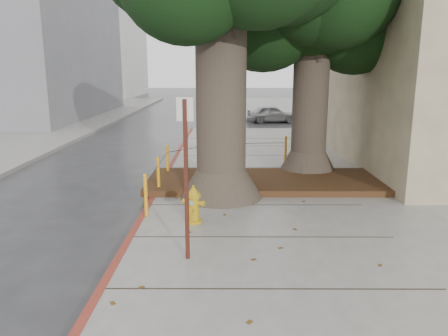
# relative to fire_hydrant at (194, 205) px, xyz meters

# --- Properties ---
(ground) EXTENTS (140.00, 140.00, 0.00)m
(ground) POSITION_rel_fire_hydrant_xyz_m (0.85, -0.79, -0.54)
(ground) COLOR #28282B
(ground) RESTS_ON ground
(sidewalk_far) EXTENTS (16.00, 20.00, 0.15)m
(sidewalk_far) POSITION_rel_fire_hydrant_xyz_m (6.85, 29.21, -0.46)
(sidewalk_far) COLOR slate
(sidewalk_far) RESTS_ON ground
(curb_red) EXTENTS (0.14, 26.00, 0.16)m
(curb_red) POSITION_rel_fire_hydrant_xyz_m (-1.15, 1.71, -0.46)
(curb_red) COLOR maroon
(curb_red) RESTS_ON ground
(planter_bed) EXTENTS (6.40, 2.60, 0.16)m
(planter_bed) POSITION_rel_fire_hydrant_xyz_m (1.75, 3.11, -0.31)
(planter_bed) COLOR black
(planter_bed) RESTS_ON sidewalk_main
(building_far_white) EXTENTS (12.00, 18.00, 15.00)m
(building_far_white) POSITION_rel_fire_hydrant_xyz_m (-16.15, 44.21, 6.96)
(building_far_white) COLOR silver
(building_far_white) RESTS_ON ground
(building_side_white) EXTENTS (10.00, 10.00, 9.00)m
(building_side_white) POSITION_rel_fire_hydrant_xyz_m (16.85, 25.21, 3.96)
(building_side_white) COLOR silver
(building_side_white) RESTS_ON ground
(tree_far) EXTENTS (4.50, 3.80, 7.17)m
(tree_far) POSITION_rel_fire_hydrant_xyz_m (3.48, 4.53, 4.48)
(tree_far) COLOR #4C3F33
(tree_far) RESTS_ON sidewalk_main
(bollard_ring) EXTENTS (3.79, 5.39, 0.95)m
(bollard_ring) POSITION_rel_fire_hydrant_xyz_m (-0.02, 3.58, 0.13)
(bollard_ring) COLOR orange
(bollard_ring) RESTS_ON sidewalk_main
(fire_hydrant) EXTENTS (0.43, 0.43, 0.79)m
(fire_hydrant) POSITION_rel_fire_hydrant_xyz_m (0.00, 0.00, 0.00)
(fire_hydrant) COLOR #C09813
(fire_hydrant) RESTS_ON sidewalk_main
(signpost) EXTENTS (0.27, 0.07, 2.68)m
(signpost) POSITION_rel_fire_hydrant_xyz_m (0.02, -1.75, 1.13)
(signpost) COLOR #471911
(signpost) RESTS_ON sidewalk_main
(car_silver) EXTENTS (3.22, 1.56, 1.06)m
(car_silver) POSITION_rel_fire_hydrant_xyz_m (3.54, 18.59, -0.01)
(car_silver) COLOR #ACADB2
(car_silver) RESTS_ON ground
(car_red) EXTENTS (3.82, 1.34, 1.26)m
(car_red) POSITION_rel_fire_hydrant_xyz_m (9.84, 17.63, 0.09)
(car_red) COLOR maroon
(car_red) RESTS_ON ground
(car_dark) EXTENTS (1.87, 3.86, 1.08)m
(car_dark) POSITION_rel_fire_hydrant_xyz_m (-11.67, 16.55, 0.01)
(car_dark) COLOR black
(car_dark) RESTS_ON ground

